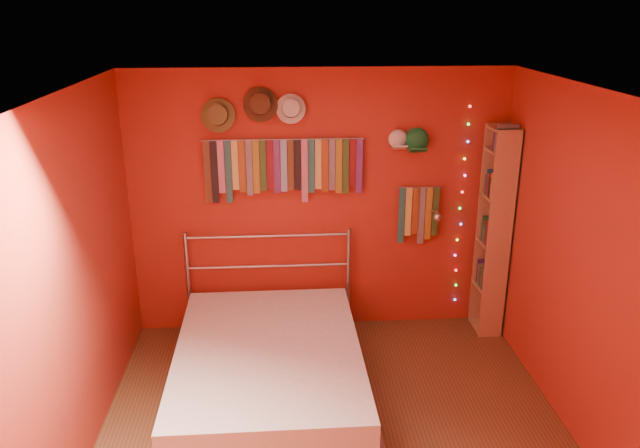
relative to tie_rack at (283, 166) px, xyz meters
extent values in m
plane|color=brown|center=(0.34, -1.69, -1.64)|extent=(3.50, 3.50, 0.00)
cube|color=maroon|center=(0.34, 0.06, -0.39)|extent=(3.50, 0.02, 2.50)
cube|color=maroon|center=(2.09, -1.69, -0.39)|extent=(0.02, 3.50, 2.50)
cube|color=maroon|center=(-1.41, -1.69, -0.39)|extent=(0.02, 3.50, 2.50)
cube|color=white|center=(0.34, -1.69, 0.86)|extent=(3.50, 3.50, 0.02)
cylinder|color=#ABABB0|center=(0.01, 0.01, 0.24)|extent=(1.45, 0.01, 0.01)
cube|color=#482918|center=(-0.67, 0.00, -0.05)|extent=(0.06, 0.01, 0.57)
cube|color=black|center=(-0.61, 0.00, -0.05)|extent=(0.06, 0.01, 0.57)
cube|color=#B75B8D|center=(-0.55, -0.01, 0.00)|extent=(0.06, 0.01, 0.48)
cube|color=#185356|center=(-0.49, 0.00, -0.05)|extent=(0.06, 0.01, 0.58)
cube|color=#C4CC51|center=(-0.43, 0.00, 0.01)|extent=(0.06, 0.01, 0.45)
cube|color=brown|center=(-0.36, -0.01, 0.00)|extent=(0.06, 0.01, 0.48)
cube|color=#141558|center=(-0.30, 0.00, -0.02)|extent=(0.06, 0.01, 0.51)
cube|color=olive|center=(-0.24, 0.00, -0.01)|extent=(0.06, 0.01, 0.49)
cube|color=#1F461C|center=(-0.18, -0.01, 0.00)|extent=(0.06, 0.01, 0.47)
cube|color=maroon|center=(-0.11, 0.00, 0.01)|extent=(0.06, 0.01, 0.45)
cube|color=#4A1966|center=(-0.05, 0.00, -0.01)|extent=(0.06, 0.01, 0.49)
cube|color=#6A95BC|center=(0.01, -0.01, 0.00)|extent=(0.06, 0.01, 0.48)
cube|color=#4F2E1A|center=(0.07, 0.00, 0.00)|extent=(0.06, 0.01, 0.46)
cube|color=black|center=(0.13, 0.00, 0.00)|extent=(0.06, 0.01, 0.47)
cube|color=#AA5576|center=(0.20, -0.01, -0.05)|extent=(0.06, 0.01, 0.58)
cube|color=#1B615F|center=(0.26, 0.00, -0.01)|extent=(0.06, 0.01, 0.50)
cube|color=#CEB252|center=(0.32, 0.00, 0.01)|extent=(0.06, 0.01, 0.46)
cube|color=maroon|center=(0.38, -0.01, -0.01)|extent=(0.06, 0.01, 0.49)
cube|color=navy|center=(0.45, 0.00, 0.00)|extent=(0.06, 0.01, 0.48)
cube|color=olive|center=(0.51, 0.00, -0.01)|extent=(0.06, 0.01, 0.50)
cube|color=#21491D|center=(0.57, -0.01, -0.02)|extent=(0.06, 0.01, 0.51)
cube|color=#5F0F0E|center=(0.63, 0.00, 0.01)|extent=(0.06, 0.01, 0.45)
cube|color=#3C1862|center=(0.70, 0.00, -0.02)|extent=(0.06, 0.01, 0.51)
cylinder|color=#ABABB0|center=(1.26, 0.01, -0.23)|extent=(0.40, 0.01, 0.01)
cube|color=#1A5E5B|center=(1.10, 0.00, -0.50)|extent=(0.06, 0.01, 0.54)
cube|color=#CAC951|center=(1.17, 0.00, -0.47)|extent=(0.06, 0.01, 0.47)
cube|color=maroon|center=(1.23, -0.01, -0.46)|extent=(0.06, 0.01, 0.45)
cube|color=navy|center=(1.30, 0.00, -0.51)|extent=(0.06, 0.01, 0.56)
cube|color=#94641A|center=(1.36, 0.00, -0.49)|extent=(0.06, 0.01, 0.51)
cube|color=#22491D|center=(1.42, -0.01, -0.47)|extent=(0.06, 0.01, 0.47)
cylinder|color=brown|center=(-0.55, 0.00, 0.46)|extent=(0.30, 0.07, 0.30)
cylinder|color=brown|center=(-0.55, -0.05, 0.47)|extent=(0.18, 0.15, 0.20)
cylinder|color=#332314|center=(-0.55, -0.02, 0.47)|extent=(0.18, 0.06, 0.18)
cylinder|color=#4B2F1A|center=(-0.18, 0.00, 0.55)|extent=(0.30, 0.08, 0.30)
cylinder|color=#4B2F1A|center=(-0.18, -0.05, 0.56)|extent=(0.18, 0.15, 0.20)
cylinder|color=black|center=(-0.18, -0.02, 0.56)|extent=(0.18, 0.06, 0.19)
cylinder|color=beige|center=(0.08, 0.00, 0.51)|extent=(0.26, 0.06, 0.26)
cylinder|color=beige|center=(0.08, -0.04, 0.52)|extent=(0.15, 0.13, 0.17)
cylinder|color=black|center=(0.08, -0.02, 0.52)|extent=(0.16, 0.05, 0.16)
ellipsoid|color=white|center=(1.04, 0.01, 0.23)|extent=(0.18, 0.13, 0.18)
cube|color=white|center=(1.04, -0.09, 0.17)|extent=(0.13, 0.09, 0.05)
ellipsoid|color=#1A7934|center=(1.21, 0.01, 0.21)|extent=(0.20, 0.15, 0.20)
cube|color=#1A7934|center=(1.21, -0.11, 0.15)|extent=(0.15, 0.11, 0.06)
sphere|color=#FF3333|center=(1.68, 0.02, 0.51)|extent=(0.02, 0.02, 0.02)
sphere|color=#33FF4C|center=(1.68, 0.02, 0.35)|extent=(0.02, 0.02, 0.02)
sphere|color=#4C66FF|center=(1.69, 0.02, 0.19)|extent=(0.02, 0.02, 0.02)
sphere|color=yellow|center=(1.67, 0.02, 0.03)|extent=(0.02, 0.02, 0.02)
sphere|color=#FF4CCC|center=(1.69, 0.02, -0.13)|extent=(0.02, 0.02, 0.02)
sphere|color=#FF3333|center=(1.68, 0.02, -0.29)|extent=(0.02, 0.02, 0.02)
sphere|color=#33FF4C|center=(1.67, 0.02, -0.45)|extent=(0.02, 0.02, 0.02)
sphere|color=#4C66FF|center=(1.69, 0.02, -0.61)|extent=(0.02, 0.02, 0.02)
sphere|color=yellow|center=(1.66, 0.02, -0.77)|extent=(0.02, 0.02, 0.02)
sphere|color=#FF4CCC|center=(1.66, 0.02, -0.93)|extent=(0.02, 0.02, 0.02)
sphere|color=#FF3333|center=(1.68, 0.02, -1.09)|extent=(0.02, 0.02, 0.02)
sphere|color=#33FF4C|center=(1.69, 0.02, -1.25)|extent=(0.02, 0.02, 0.02)
sphere|color=#4C66FF|center=(1.69, 0.02, -1.41)|extent=(0.02, 0.02, 0.02)
cylinder|color=#ABABB0|center=(1.39, 0.04, -0.47)|extent=(0.04, 0.03, 0.04)
cylinder|color=#ABABB0|center=(1.39, -0.08, -0.43)|extent=(0.02, 0.27, 0.09)
sphere|color=white|center=(1.39, -0.22, -0.44)|extent=(0.08, 0.08, 0.08)
cube|color=#A56C4A|center=(1.96, -0.32, -0.64)|extent=(0.24, 0.02, 2.00)
cube|color=#A56C4A|center=(1.96, 0.00, -0.64)|extent=(0.24, 0.02, 2.00)
cube|color=#A56C4A|center=(2.07, -0.16, -0.64)|extent=(0.02, 0.34, 2.00)
cube|color=#A56C4A|center=(1.96, -0.16, -1.62)|extent=(0.24, 0.32, 0.02)
cube|color=#A56C4A|center=(1.96, -0.16, -1.19)|extent=(0.24, 0.32, 0.02)
cube|color=#A56C4A|center=(1.96, -0.16, -0.74)|extent=(0.24, 0.32, 0.02)
cube|color=#A56C4A|center=(1.96, -0.16, -0.29)|extent=(0.24, 0.32, 0.02)
cube|color=#A56C4A|center=(1.96, -0.16, 0.14)|extent=(0.24, 0.32, 0.02)
cube|color=#A56C4A|center=(1.96, -0.16, 0.34)|extent=(0.24, 0.32, 0.02)
cylinder|color=#ABABB0|center=(-0.92, -0.04, -1.12)|extent=(0.04, 0.04, 1.03)
cylinder|color=#ABABB0|center=(0.61, -0.04, -1.12)|extent=(0.04, 0.04, 1.03)
cylinder|color=#ABABB0|center=(-0.15, -0.04, -1.26)|extent=(1.52, 0.03, 0.03)
cylinder|color=#ABABB0|center=(-0.15, -0.04, -0.96)|extent=(1.52, 0.03, 0.03)
cylinder|color=#ABABB0|center=(-0.15, -0.04, -0.66)|extent=(1.52, 0.03, 0.03)
cube|color=beige|center=(-0.15, -1.12, -1.40)|extent=(1.48, 2.08, 0.41)
cylinder|color=#ABABB0|center=(-0.92, -1.12, -1.42)|extent=(0.05, 2.07, 0.03)
cylinder|color=#ABABB0|center=(0.61, -1.12, -1.42)|extent=(0.05, 2.07, 0.03)
camera|label=1|loc=(-0.04, -5.47, 1.38)|focal=35.00mm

